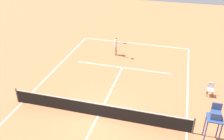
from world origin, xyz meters
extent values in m
plane|color=#D37A4C|center=(0.00, 0.00, 0.00)|extent=(60.00, 60.00, 0.00)
cube|color=white|center=(0.00, -11.89, 0.00)|extent=(10.65, 0.10, 0.01)
cube|color=white|center=(-5.33, 0.00, 0.00)|extent=(0.10, 23.77, 0.01)
cube|color=white|center=(5.33, 0.00, 0.00)|extent=(0.10, 23.77, 0.01)
cube|color=white|center=(0.00, -6.54, 0.00)|extent=(7.99, 0.10, 0.01)
cube|color=white|center=(0.00, 0.00, 0.00)|extent=(0.10, 13.07, 0.01)
cylinder|color=#4C4C51|center=(-5.63, 0.00, 0.54)|extent=(0.10, 0.10, 1.07)
cylinder|color=#4C4C51|center=(5.63, 0.00, 0.54)|extent=(0.10, 0.10, 1.07)
cube|color=black|center=(0.00, 0.00, 0.46)|extent=(11.25, 0.03, 0.91)
cube|color=white|center=(0.00, 0.00, 0.93)|extent=(11.25, 0.04, 0.06)
cylinder|color=#D8A884|center=(1.13, -8.86, 0.42)|extent=(0.12, 0.12, 0.83)
cylinder|color=#D8A884|center=(1.18, -8.66, 0.42)|extent=(0.12, 0.12, 0.83)
cylinder|color=white|center=(1.16, -8.76, 1.16)|extent=(0.28, 0.28, 0.65)
sphere|color=#D8A884|center=(1.16, -8.76, 1.68)|extent=(0.24, 0.24, 0.24)
cylinder|color=#D8A884|center=(1.12, -8.94, 1.20)|extent=(0.09, 0.09, 0.58)
cylinder|color=#D8A884|center=(0.91, -8.52, 1.41)|extent=(0.59, 0.21, 0.09)
cylinder|color=black|center=(0.50, -8.43, 1.41)|extent=(0.26, 0.09, 0.04)
ellipsoid|color=red|center=(0.22, -8.37, 1.41)|extent=(0.37, 0.34, 0.04)
sphere|color=#CCE033|center=(0.62, -6.11, 0.03)|extent=(0.07, 0.07, 0.07)
cylinder|color=#38518C|center=(-6.87, 0.73, 0.78)|extent=(0.07, 0.07, 1.55)
cylinder|color=#38518C|center=(-6.17, 0.73, 0.78)|extent=(0.07, 0.07, 1.55)
cylinder|color=#38518C|center=(-6.87, 0.03, 0.78)|extent=(0.07, 0.07, 1.55)
cylinder|color=#38518C|center=(-6.17, 0.03, 0.78)|extent=(0.07, 0.07, 1.55)
cube|color=#38518C|center=(-6.52, 0.38, 1.58)|extent=(0.80, 0.80, 0.06)
cube|color=#38518C|center=(-6.52, 0.38, 1.81)|extent=(0.50, 0.44, 0.40)
cube|color=#38518C|center=(-6.52, 0.18, 2.16)|extent=(0.50, 0.06, 0.50)
cylinder|color=#262626|center=(-6.95, -3.96, 0.23)|extent=(0.04, 0.04, 0.45)
cylinder|color=#262626|center=(-6.60, -3.96, 0.23)|extent=(0.04, 0.04, 0.45)
cylinder|color=#262626|center=(-6.95, -4.31, 0.23)|extent=(0.04, 0.04, 0.45)
cylinder|color=#262626|center=(-6.60, -4.31, 0.23)|extent=(0.04, 0.04, 0.45)
cube|color=silver|center=(-6.78, -4.14, 0.48)|extent=(0.44, 0.44, 0.06)
cube|color=silver|center=(-6.78, -4.36, 0.73)|extent=(0.44, 0.04, 0.44)
camera|label=1|loc=(-4.10, 11.54, 10.06)|focal=40.32mm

